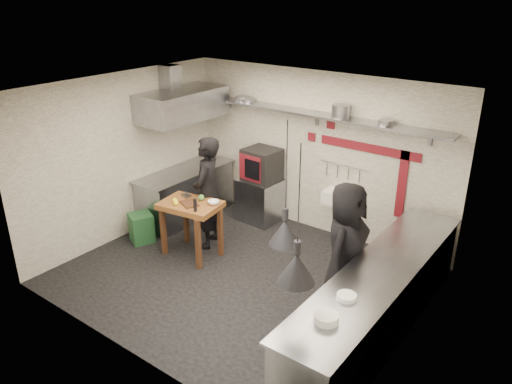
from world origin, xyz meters
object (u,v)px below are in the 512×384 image
Objects in this scene: green_bin at (141,228)px; combi_oven at (262,165)px; oven_stand at (260,199)px; chef_left at (207,193)px; chef_right at (346,248)px; prep_table at (192,229)px.

combi_oven is at bearing 58.98° from green_bin.
oven_stand is at bearing -175.59° from combi_oven.
chef_left is (-0.16, -1.30, -0.15)m from combi_oven.
combi_oven is 2.37m from green_bin.
chef_right reaches higher than combi_oven.
combi_oven is 0.31× the size of chef_left.
green_bin is 0.27× the size of chef_left.
chef_left reaches higher than oven_stand.
chef_right is at bearing -28.70° from combi_oven.
chef_left is (0.99, 0.60, 0.69)m from green_bin.
chef_left is at bearing 78.03° from chef_right.
prep_table is 0.49× the size of chef_left.
chef_left is 1.04× the size of chef_right.
chef_right is (2.61, 0.17, 0.44)m from prep_table.
green_bin is 1.05m from prep_table.
combi_oven reaches higher than prep_table.
combi_oven is 0.33× the size of chef_right.
oven_stand is at bearing 51.78° from chef_right.
green_bin is at bearing 89.02° from chef_right.
combi_oven is 1.84m from prep_table.
oven_stand is 1.72m from prep_table.
chef_left is (-0.02, 0.42, 0.48)m from prep_table.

